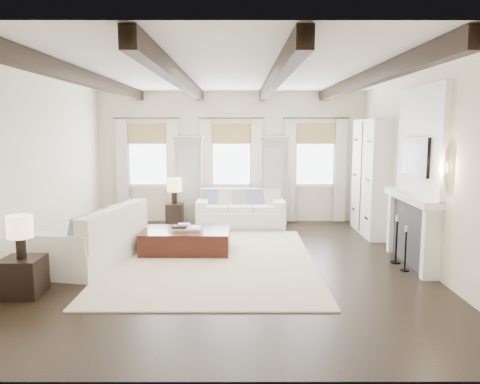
{
  "coord_description": "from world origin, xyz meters",
  "views": [
    {
      "loc": [
        0.19,
        -7.77,
        2.32
      ],
      "look_at": [
        0.2,
        0.72,
        1.15
      ],
      "focal_mm": 35.0,
      "sensor_mm": 36.0,
      "label": 1
    }
  ],
  "objects_px": {
    "sofa_back": "(241,212)",
    "side_table_back": "(175,216)",
    "side_table_front": "(23,276)",
    "ottoman": "(186,241)",
    "sofa_left": "(99,240)"
  },
  "relations": [
    {
      "from": "side_table_front",
      "to": "ottoman",
      "type": "bearing_deg",
      "value": 48.43
    },
    {
      "from": "ottoman",
      "to": "side_table_front",
      "type": "height_order",
      "value": "side_table_front"
    },
    {
      "from": "side_table_back",
      "to": "side_table_front",
      "type": "bearing_deg",
      "value": -108.87
    },
    {
      "from": "sofa_left",
      "to": "side_table_back",
      "type": "bearing_deg",
      "value": 71.73
    },
    {
      "from": "ottoman",
      "to": "side_table_back",
      "type": "height_order",
      "value": "side_table_back"
    },
    {
      "from": "sofa_back",
      "to": "sofa_left",
      "type": "bearing_deg",
      "value": -129.65
    },
    {
      "from": "sofa_left",
      "to": "side_table_back",
      "type": "height_order",
      "value": "sofa_left"
    },
    {
      "from": "sofa_back",
      "to": "side_table_back",
      "type": "bearing_deg",
      "value": -173.94
    },
    {
      "from": "sofa_back",
      "to": "side_table_front",
      "type": "height_order",
      "value": "sofa_back"
    },
    {
      "from": "sofa_left",
      "to": "side_table_front",
      "type": "bearing_deg",
      "value": -109.9
    },
    {
      "from": "sofa_back",
      "to": "ottoman",
      "type": "bearing_deg",
      "value": -114.03
    },
    {
      "from": "sofa_back",
      "to": "side_table_front",
      "type": "relative_size",
      "value": 3.86
    },
    {
      "from": "sofa_back",
      "to": "sofa_left",
      "type": "relative_size",
      "value": 0.84
    },
    {
      "from": "sofa_back",
      "to": "side_table_back",
      "type": "distance_m",
      "value": 1.55
    },
    {
      "from": "sofa_left",
      "to": "ottoman",
      "type": "bearing_deg",
      "value": 25.09
    }
  ]
}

